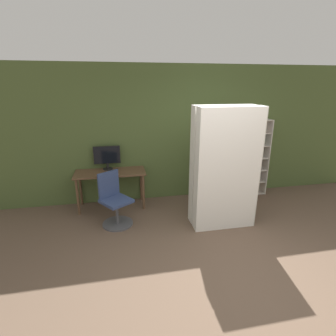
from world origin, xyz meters
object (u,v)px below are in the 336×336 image
mattress_far (221,166)px  office_chair (115,204)px  bookshelf (249,158)px  mattress_near (228,170)px  monitor (107,156)px

mattress_far → office_chair: bearing=173.8°
office_chair → bookshelf: 3.03m
mattress_near → monitor: bearing=145.4°
mattress_near → bookshelf: bearing=50.4°
monitor → mattress_far: mattress_far is taller
bookshelf → mattress_near: mattress_near is taller
mattress_far → bookshelf: bearing=43.6°
bookshelf → mattress_near: bearing=-129.6°
office_chair → mattress_far: mattress_far is taller
bookshelf → mattress_far: size_ratio=0.81×
office_chair → mattress_near: (1.81, -0.47, 0.64)m
office_chair → mattress_near: 1.97m
monitor → mattress_far: (1.91, -1.04, 0.01)m
monitor → mattress_near: bearing=-34.6°
mattress_near → mattress_far: size_ratio=1.00×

